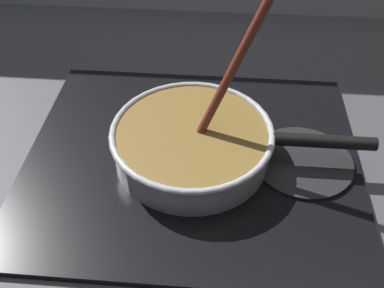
# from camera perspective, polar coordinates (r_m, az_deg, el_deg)

# --- Properties ---
(ground) EXTENTS (2.40, 1.60, 0.04)m
(ground) POSITION_cam_1_polar(r_m,az_deg,el_deg) (0.63, -0.69, -18.50)
(ground) COLOR #4C4C51
(hob_plate) EXTENTS (0.56, 0.48, 0.01)m
(hob_plate) POSITION_cam_1_polar(r_m,az_deg,el_deg) (0.74, -0.00, -1.92)
(hob_plate) COLOR black
(hob_plate) RESTS_ON ground
(burner_ring) EXTENTS (0.18, 0.18, 0.01)m
(burner_ring) POSITION_cam_1_polar(r_m,az_deg,el_deg) (0.73, 0.00, -1.37)
(burner_ring) COLOR #592D0C
(burner_ring) RESTS_ON hob_plate
(spare_burner) EXTENTS (0.17, 0.17, 0.01)m
(spare_burner) POSITION_cam_1_polar(r_m,az_deg,el_deg) (0.75, 14.37, -2.21)
(spare_burner) COLOR #262628
(spare_burner) RESTS_ON hob_plate
(cooking_pan) EXTENTS (0.43, 0.27, 0.29)m
(cooking_pan) POSITION_cam_1_polar(r_m,az_deg,el_deg) (0.71, 0.22, 0.33)
(cooking_pan) COLOR silver
(cooking_pan) RESTS_ON hob_plate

